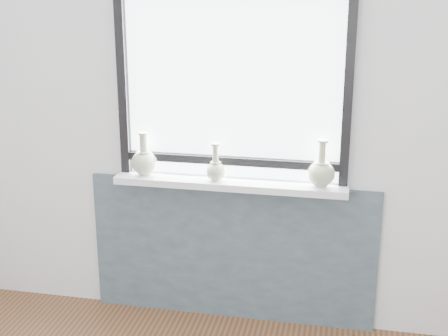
% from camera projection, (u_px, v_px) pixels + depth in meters
% --- Properties ---
extents(back_wall, '(3.60, 0.02, 2.60)m').
position_uv_depth(back_wall, '(233.00, 107.00, 3.48)').
color(back_wall, silver).
rests_on(back_wall, ground).
extents(apron_panel, '(1.70, 0.03, 0.86)m').
position_uv_depth(apron_panel, '(232.00, 251.00, 3.71)').
color(apron_panel, '#4D5F6C').
rests_on(apron_panel, ground).
extents(windowsill, '(1.32, 0.18, 0.04)m').
position_uv_depth(windowsill, '(230.00, 184.00, 3.51)').
color(windowsill, silver).
rests_on(windowsill, apron_panel).
extents(window, '(1.30, 0.06, 1.05)m').
position_uv_depth(window, '(232.00, 83.00, 3.40)').
color(window, black).
rests_on(window, windowsill).
extents(vase_a, '(0.15, 0.15, 0.25)m').
position_uv_depth(vase_a, '(144.00, 161.00, 3.58)').
color(vase_a, '#B0B897').
rests_on(vase_a, windowsill).
extents(vase_b, '(0.11, 0.11, 0.22)m').
position_uv_depth(vase_b, '(216.00, 169.00, 3.48)').
color(vase_b, '#B0B897').
rests_on(vase_b, windowsill).
extents(vase_c, '(0.15, 0.15, 0.26)m').
position_uv_depth(vase_c, '(321.00, 172.00, 3.38)').
color(vase_c, '#B0B897').
rests_on(vase_c, windowsill).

